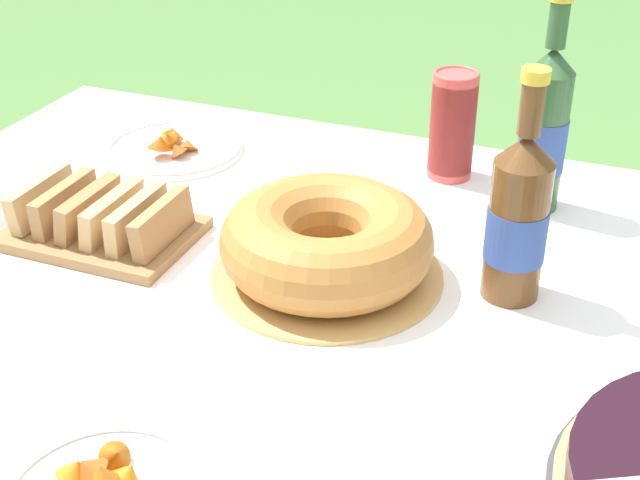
{
  "coord_description": "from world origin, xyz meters",
  "views": [
    {
      "loc": [
        0.28,
        -0.81,
        1.41
      ],
      "look_at": [
        -0.1,
        0.12,
        0.83
      ],
      "focal_mm": 50.0,
      "sensor_mm": 36.0,
      "label": 1
    }
  ],
  "objects_px": {
    "snack_plate_far": "(174,147)",
    "bread_board": "(102,221)",
    "cider_bottle_amber": "(518,217)",
    "cider_bottle_green": "(544,129)",
    "bundt_cake": "(327,243)",
    "cup_stack": "(452,126)"
  },
  "relations": [
    {
      "from": "cup_stack",
      "to": "bundt_cake",
      "type": "bearing_deg",
      "value": -101.27
    },
    {
      "from": "cider_bottle_green",
      "to": "snack_plate_far",
      "type": "xyz_separation_m",
      "value": [
        -0.61,
        -0.03,
        -0.11
      ]
    },
    {
      "from": "cider_bottle_amber",
      "to": "snack_plate_far",
      "type": "relative_size",
      "value": 1.29
    },
    {
      "from": "cider_bottle_green",
      "to": "cider_bottle_amber",
      "type": "bearing_deg",
      "value": -87.16
    },
    {
      "from": "bundt_cake",
      "to": "cup_stack",
      "type": "bearing_deg",
      "value": 78.73
    },
    {
      "from": "cider_bottle_green",
      "to": "snack_plate_far",
      "type": "height_order",
      "value": "cider_bottle_green"
    },
    {
      "from": "cup_stack",
      "to": "snack_plate_far",
      "type": "height_order",
      "value": "cup_stack"
    },
    {
      "from": "bundt_cake",
      "to": "cider_bottle_amber",
      "type": "bearing_deg",
      "value": 11.96
    },
    {
      "from": "bread_board",
      "to": "cider_bottle_amber",
      "type": "bearing_deg",
      "value": 7.13
    },
    {
      "from": "cider_bottle_green",
      "to": "bread_board",
      "type": "distance_m",
      "value": 0.65
    },
    {
      "from": "cider_bottle_amber",
      "to": "cider_bottle_green",
      "type": "bearing_deg",
      "value": 92.84
    },
    {
      "from": "cup_stack",
      "to": "cider_bottle_green",
      "type": "relative_size",
      "value": 0.53
    },
    {
      "from": "cup_stack",
      "to": "cider_bottle_amber",
      "type": "relative_size",
      "value": 0.58
    },
    {
      "from": "cider_bottle_amber",
      "to": "bread_board",
      "type": "distance_m",
      "value": 0.58
    },
    {
      "from": "snack_plate_far",
      "to": "bread_board",
      "type": "distance_m",
      "value": 0.3
    },
    {
      "from": "cider_bottle_green",
      "to": "cup_stack",
      "type": "bearing_deg",
      "value": 159.41
    },
    {
      "from": "bundt_cake",
      "to": "bread_board",
      "type": "relative_size",
      "value": 1.2
    },
    {
      "from": "cider_bottle_amber",
      "to": "bread_board",
      "type": "bearing_deg",
      "value": -172.87
    },
    {
      "from": "bread_board",
      "to": "snack_plate_far",
      "type": "bearing_deg",
      "value": 100.36
    },
    {
      "from": "bundt_cake",
      "to": "cup_stack",
      "type": "height_order",
      "value": "cup_stack"
    },
    {
      "from": "cider_bottle_green",
      "to": "cider_bottle_amber",
      "type": "relative_size",
      "value": 1.09
    },
    {
      "from": "snack_plate_far",
      "to": "bread_board",
      "type": "bearing_deg",
      "value": -79.64
    }
  ]
}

